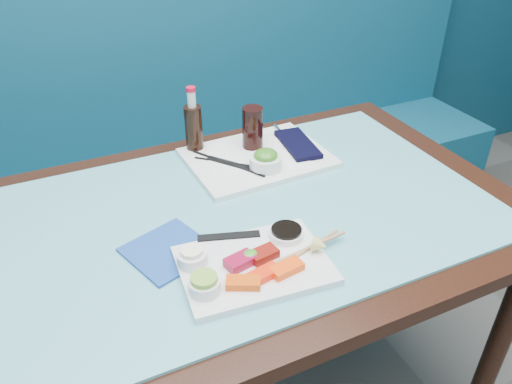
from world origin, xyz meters
name	(u,v)px	position (x,y,z in m)	size (l,w,h in m)	color
booth_bench	(167,179)	(0.00, 2.29, 0.37)	(3.00, 0.56, 1.17)	navy
dining_table	(249,238)	(0.00, 1.45, 0.67)	(1.40, 0.90, 0.75)	black
glass_top	(248,211)	(0.00, 1.45, 0.75)	(1.22, 0.76, 0.01)	#5AAAB5
sashimi_plate	(254,265)	(-0.08, 1.24, 0.77)	(0.32, 0.23, 0.02)	white
salmon_left	(243,283)	(-0.13, 1.19, 0.78)	(0.07, 0.03, 0.02)	#E04808
salmon_mid	(264,274)	(-0.08, 1.19, 0.78)	(0.07, 0.03, 0.02)	#FF270A
salmon_right	(287,268)	(-0.03, 1.19, 0.78)	(0.07, 0.03, 0.02)	#FF490A
tuna_left	(240,261)	(-0.11, 1.25, 0.78)	(0.06, 0.04, 0.02)	maroon
tuna_right	(263,254)	(-0.05, 1.25, 0.78)	(0.06, 0.04, 0.02)	maroon
seaweed_garnish	(250,256)	(-0.08, 1.25, 0.79)	(0.04, 0.04, 0.02)	#3A8E20
ramekin_wasabi	(205,286)	(-0.20, 1.21, 0.79)	(0.07, 0.07, 0.03)	white
wasabi_fill	(204,279)	(-0.20, 1.21, 0.81)	(0.05, 0.05, 0.01)	#7CAE38
ramekin_ginger	(192,258)	(-0.20, 1.30, 0.79)	(0.07, 0.07, 0.03)	silver
ginger_fill	(192,251)	(-0.20, 1.30, 0.81)	(0.05, 0.05, 0.01)	white
soy_dish	(286,234)	(0.03, 1.29, 0.78)	(0.08, 0.08, 0.02)	white
soy_fill	(286,230)	(0.03, 1.29, 0.79)	(0.07, 0.07, 0.01)	black
lemon_wedge	(320,245)	(0.07, 1.21, 0.79)	(0.04, 0.04, 0.03)	#E5D46C
chopstick_sleeve	(229,236)	(-0.09, 1.35, 0.78)	(0.14, 0.02, 0.00)	black
wooden_chopstick_a	(302,251)	(0.03, 1.23, 0.78)	(0.01, 0.01, 0.24)	#A9754F
wooden_chopstick_b	(306,250)	(0.04, 1.23, 0.78)	(0.01, 0.01, 0.21)	#A4794D
serving_tray	(257,158)	(0.13, 1.67, 0.77)	(0.40, 0.30, 0.02)	white
paper_placemat	(257,155)	(0.13, 1.67, 0.77)	(0.29, 0.21, 0.00)	white
seaweed_bowl	(266,162)	(0.12, 1.59, 0.79)	(0.09, 0.09, 0.04)	white
seaweed_salad	(266,155)	(0.12, 1.59, 0.81)	(0.07, 0.07, 0.03)	#36771B
cola_glass	(253,128)	(0.14, 1.72, 0.84)	(0.06, 0.06, 0.13)	black
navy_pouch	(298,144)	(0.26, 1.67, 0.78)	(0.08, 0.19, 0.01)	black
fork	(280,131)	(0.26, 1.77, 0.78)	(0.01, 0.01, 0.09)	white
black_chopstick_a	(228,163)	(0.03, 1.66, 0.78)	(0.01, 0.01, 0.25)	black
black_chopstick_b	(230,163)	(0.04, 1.66, 0.78)	(0.01, 0.01, 0.22)	black
tray_sleeve	(229,163)	(0.03, 1.66, 0.77)	(0.02, 0.14, 0.00)	black
cola_bottle_body	(194,130)	(-0.02, 1.79, 0.83)	(0.05, 0.05, 0.15)	black
cola_bottle_neck	(192,99)	(-0.02, 1.79, 0.93)	(0.02, 0.02, 0.05)	silver
cola_bottle_cap	(191,89)	(-0.02, 1.79, 0.96)	(0.03, 0.03, 0.01)	red
blue_napkin	(169,250)	(-0.23, 1.38, 0.76)	(0.17, 0.17, 0.01)	#1A4390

